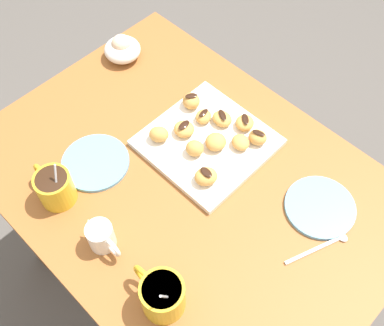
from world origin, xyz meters
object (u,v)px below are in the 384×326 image
(pastry_plate_square, at_px, (207,142))
(beignet_1, at_px, (159,134))
(beignet_10, at_px, (191,101))
(beignet_5, at_px, (258,137))
(beignet_4, at_px, (195,148))
(beignet_0, at_px, (222,119))
(saucer_sky_left, at_px, (95,162))
(beignet_8, at_px, (203,117))
(beignet_9, at_px, (244,122))
(coffee_mug_mustard_left, at_px, (162,295))
(beignet_3, at_px, (206,177))
(coffee_mug_mustard_right, at_px, (55,187))
(ice_cream_bowl, at_px, (122,48))
(beignet_7, at_px, (216,142))
(beignet_6, at_px, (241,142))
(dining_table, at_px, (187,206))
(beignet_2, at_px, (184,129))
(saucer_sky_right, at_px, (320,207))
(cream_pitcher_white, at_px, (101,236))

(pastry_plate_square, distance_m, beignet_1, 0.13)
(beignet_10, bearing_deg, beignet_5, -170.71)
(beignet_4, bearing_deg, beignet_0, -81.66)
(saucer_sky_left, relative_size, beignet_8, 3.68)
(saucer_sky_left, distance_m, beignet_10, 0.30)
(beignet_9, distance_m, beignet_10, 0.15)
(coffee_mug_mustard_left, bearing_deg, beignet_3, -63.34)
(coffee_mug_mustard_right, bearing_deg, coffee_mug_mustard_left, -180.00)
(ice_cream_bowl, distance_m, beignet_7, 0.43)
(coffee_mug_mustard_left, xyz_separation_m, saucer_sky_left, (0.38, -0.12, -0.05))
(beignet_0, relative_size, beignet_6, 1.11)
(beignet_6, xyz_separation_m, beignet_10, (0.18, -0.01, 0.00))
(beignet_1, distance_m, beignet_4, 0.10)
(dining_table, distance_m, coffee_mug_mustard_right, 0.36)
(pastry_plate_square, height_order, beignet_8, beignet_8)
(ice_cream_bowl, distance_m, beignet_6, 0.47)
(beignet_4, bearing_deg, beignet_2, -22.26)
(ice_cream_bowl, distance_m, saucer_sky_right, 0.71)
(cream_pitcher_white, xyz_separation_m, beignet_10, (0.13, -0.42, -0.00))
(beignet_6, bearing_deg, beignet_9, -56.80)
(beignet_6, distance_m, beignet_9, 0.07)
(coffee_mug_mustard_right, relative_size, beignet_1, 2.63)
(beignet_2, distance_m, beignet_8, 0.07)
(beignet_5, height_order, beignet_7, beignet_7)
(dining_table, height_order, beignet_7, beignet_7)
(pastry_plate_square, xyz_separation_m, beignet_1, (0.09, 0.08, 0.03))
(pastry_plate_square, relative_size, saucer_sky_right, 1.74)
(beignet_4, height_order, beignet_9, beignet_4)
(beignet_1, relative_size, beignet_7, 0.94)
(cream_pitcher_white, height_order, beignet_4, cream_pitcher_white)
(beignet_6, bearing_deg, beignet_5, -118.07)
(beignet_5, relative_size, beignet_7, 0.88)
(saucer_sky_left, relative_size, beignet_6, 3.49)
(beignet_4, bearing_deg, beignet_6, -124.73)
(ice_cream_bowl, xyz_separation_m, beignet_4, (-0.40, 0.11, 0.00))
(beignet_5, bearing_deg, beignet_2, 36.05)
(dining_table, bearing_deg, coffee_mug_mustard_left, 125.66)
(saucer_sky_right, xyz_separation_m, beignet_2, (0.38, 0.08, 0.03))
(cream_pitcher_white, bearing_deg, pastry_plate_square, -86.21)
(dining_table, relative_size, saucer_sky_left, 6.06)
(cream_pitcher_white, relative_size, ice_cream_bowl, 0.99)
(coffee_mug_mustard_right, relative_size, beignet_5, 2.79)
(coffee_mug_mustard_right, bearing_deg, beignet_0, -107.13)
(coffee_mug_mustard_right, height_order, beignet_0, coffee_mug_mustard_right)
(coffee_mug_mustard_left, relative_size, beignet_6, 3.01)
(ice_cream_bowl, xyz_separation_m, beignet_10, (-0.28, 0.00, 0.00))
(saucer_sky_left, xyz_separation_m, beignet_4, (-0.16, -0.19, 0.03))
(coffee_mug_mustard_right, xyz_separation_m, beignet_10, (-0.04, -0.42, -0.01))
(beignet_1, height_order, beignet_8, beignet_1)
(beignet_2, bearing_deg, saucer_sky_left, 65.48)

